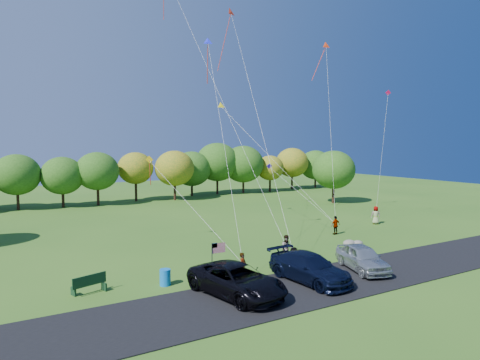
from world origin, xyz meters
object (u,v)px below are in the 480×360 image
Objects in this scene: minivan_navy at (310,268)px; trash_barrel at (165,277)px; flyer_a at (243,266)px; flyer_b at (287,248)px; flyer_d at (336,225)px; flyer_c at (294,259)px; park_bench at (89,283)px; minivan_dark at (237,280)px; flyer_e at (376,215)px; minivan_silver at (362,258)px.

trash_barrel is at bearing 147.89° from minivan_navy.
trash_barrel is (-4.62, 1.35, -0.35)m from flyer_a.
flyer_b reaches higher than minivan_navy.
flyer_b is 1.11× the size of flyer_d.
trash_barrel is at bearing -11.40° from flyer_c.
minivan_navy is 2.98× the size of park_bench.
minivan_dark is 25.73m from flyer_e.
flyer_b is at bearing -15.54° from flyer_a.
flyer_a is 4.00m from flyer_c.
park_bench is at bearing 129.75° from flyer_a.
minivan_silver is at bearing 55.20° from flyer_d.
park_bench is at bearing 169.22° from trash_barrel.
flyer_b is (4.78, 1.84, 0.12)m from flyer_a.
minivan_dark is 5.06m from minivan_navy.
flyer_d is at bearing 16.58° from trash_barrel.
flyer_b reaches higher than flyer_c.
minivan_dark is 3.59× the size of flyer_d.
park_bench is 2.00× the size of trash_barrel.
flyer_b is at bearing -115.60° from flyer_c.
minivan_silver is at bearing -54.47° from flyer_a.
park_bench is at bearing -163.13° from flyer_b.
park_bench reaches higher than trash_barrel.
park_bench is at bearing 135.24° from minivan_dark.
minivan_dark is 3.22× the size of flyer_b.
flyer_b is 10.69m from flyer_d.
trash_barrel is (-9.40, -0.48, -0.48)m from flyer_b.
flyer_d is 23.50m from park_bench.
flyer_e is 1.93× the size of trash_barrel.
minivan_navy is at bearing 40.25° from flyer_d.
trash_barrel is at bearing -158.84° from flyer_b.
minivan_navy is 4.54m from minivan_silver.
minivan_silver and flyer_d have the same top height.
park_bench is (-16.61, 4.67, -0.30)m from minivan_silver.
minivan_silver is 2.83× the size of flyer_d.
flyer_a is at bearing 136.08° from minivan_navy.
minivan_navy is at bearing -91.13° from flyer_b.
flyer_d is (15.99, 9.36, -0.06)m from minivan_dark.
minivan_navy is at bearing -26.42° from trash_barrel.
minivan_navy is 5.95× the size of trash_barrel.
minivan_dark is 1.27× the size of minivan_silver.
flyer_b is at bearing 142.48° from minivan_silver.
minivan_navy reaches higher than flyer_d.
flyer_b is (1.54, 4.39, 0.06)m from minivan_navy.
trash_barrel is at bearing 15.84° from flyer_d.
flyer_c is at bearing -26.72° from park_bench.
flyer_b reaches higher than minivan_dark.
minivan_dark is 9.60m from minivan_silver.
minivan_dark is at bearing 29.60° from flyer_d.
flyer_c is 13.01m from park_bench.
minivan_navy reaches higher than flyer_a.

